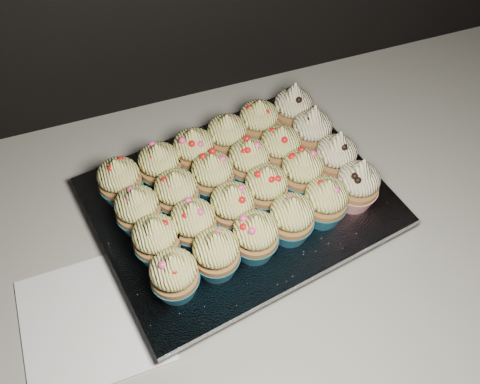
# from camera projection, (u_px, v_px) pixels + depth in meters

# --- Properties ---
(cabinet) EXTENTS (2.40, 0.60, 0.86)m
(cabinet) POSITION_uv_depth(u_px,v_px,m) (263.00, 336.00, 1.19)
(cabinet) COLOR black
(cabinet) RESTS_ON ground
(worktop) EXTENTS (2.44, 0.64, 0.04)m
(worktop) POSITION_uv_depth(u_px,v_px,m) (273.00, 223.00, 0.83)
(worktop) COLOR beige
(worktop) RESTS_ON cabinet
(napkin) EXTENTS (0.19, 0.19, 0.00)m
(napkin) POSITION_uv_depth(u_px,v_px,m) (93.00, 320.00, 0.71)
(napkin) COLOR white
(napkin) RESTS_ON worktop
(baking_tray) EXTENTS (0.42, 0.35, 0.02)m
(baking_tray) POSITION_uv_depth(u_px,v_px,m) (240.00, 208.00, 0.81)
(baking_tray) COLOR black
(baking_tray) RESTS_ON worktop
(foil_lining) EXTENTS (0.46, 0.39, 0.01)m
(foil_lining) POSITION_uv_depth(u_px,v_px,m) (240.00, 201.00, 0.79)
(foil_lining) COLOR silver
(foil_lining) RESTS_ON baking_tray
(cupcake_0) EXTENTS (0.06, 0.06, 0.08)m
(cupcake_0) POSITION_uv_depth(u_px,v_px,m) (174.00, 275.00, 0.67)
(cupcake_0) COLOR #195D77
(cupcake_0) RESTS_ON foil_lining
(cupcake_1) EXTENTS (0.06, 0.06, 0.08)m
(cupcake_1) POSITION_uv_depth(u_px,v_px,m) (216.00, 254.00, 0.69)
(cupcake_1) COLOR #195D77
(cupcake_1) RESTS_ON foil_lining
(cupcake_2) EXTENTS (0.06, 0.06, 0.08)m
(cupcake_2) POSITION_uv_depth(u_px,v_px,m) (255.00, 236.00, 0.70)
(cupcake_2) COLOR #195D77
(cupcake_2) RESTS_ON foil_lining
(cupcake_3) EXTENTS (0.06, 0.06, 0.08)m
(cupcake_3) POSITION_uv_depth(u_px,v_px,m) (291.00, 218.00, 0.72)
(cupcake_3) COLOR #195D77
(cupcake_3) RESTS_ON foil_lining
(cupcake_4) EXTENTS (0.06, 0.06, 0.08)m
(cupcake_4) POSITION_uv_depth(u_px,v_px,m) (325.00, 201.00, 0.74)
(cupcake_4) COLOR #195D77
(cupcake_4) RESTS_ON foil_lining
(cupcake_5) EXTENTS (0.06, 0.06, 0.10)m
(cupcake_5) POSITION_uv_depth(u_px,v_px,m) (357.00, 184.00, 0.75)
(cupcake_5) COLOR red
(cupcake_5) RESTS_ON foil_lining
(cupcake_6) EXTENTS (0.06, 0.06, 0.08)m
(cupcake_6) POSITION_uv_depth(u_px,v_px,m) (156.00, 240.00, 0.70)
(cupcake_6) COLOR #195D77
(cupcake_6) RESTS_ON foil_lining
(cupcake_7) EXTENTS (0.06, 0.06, 0.08)m
(cupcake_7) POSITION_uv_depth(u_px,v_px,m) (194.00, 224.00, 0.72)
(cupcake_7) COLOR #195D77
(cupcake_7) RESTS_ON foil_lining
(cupcake_8) EXTENTS (0.06, 0.06, 0.08)m
(cupcake_8) POSITION_uv_depth(u_px,v_px,m) (232.00, 207.00, 0.73)
(cupcake_8) COLOR #195D77
(cupcake_8) RESTS_ON foil_lining
(cupcake_9) EXTENTS (0.06, 0.06, 0.08)m
(cupcake_9) POSITION_uv_depth(u_px,v_px,m) (266.00, 188.00, 0.75)
(cupcake_9) COLOR #195D77
(cupcake_9) RESTS_ON foil_lining
(cupcake_10) EXTENTS (0.06, 0.06, 0.08)m
(cupcake_10) POSITION_uv_depth(u_px,v_px,m) (302.00, 172.00, 0.77)
(cupcake_10) COLOR #195D77
(cupcake_10) RESTS_ON foil_lining
(cupcake_11) EXTENTS (0.06, 0.06, 0.10)m
(cupcake_11) POSITION_uv_depth(u_px,v_px,m) (336.00, 157.00, 0.78)
(cupcake_11) COLOR red
(cupcake_11) RESTS_ON foil_lining
(cupcake_12) EXTENTS (0.06, 0.06, 0.08)m
(cupcake_12) POSITION_uv_depth(u_px,v_px,m) (138.00, 210.00, 0.73)
(cupcake_12) COLOR #195D77
(cupcake_12) RESTS_ON foil_lining
(cupcake_13) EXTENTS (0.06, 0.06, 0.08)m
(cupcake_13) POSITION_uv_depth(u_px,v_px,m) (177.00, 193.00, 0.75)
(cupcake_13) COLOR #195D77
(cupcake_13) RESTS_ON foil_lining
(cupcake_14) EXTENTS (0.06, 0.06, 0.08)m
(cupcake_14) POSITION_uv_depth(u_px,v_px,m) (213.00, 176.00, 0.77)
(cupcake_14) COLOR #195D77
(cupcake_14) RESTS_ON foil_lining
(cupcake_15) EXTENTS (0.06, 0.06, 0.08)m
(cupcake_15) POSITION_uv_depth(u_px,v_px,m) (249.00, 162.00, 0.78)
(cupcake_15) COLOR #195D77
(cupcake_15) RESTS_ON foil_lining
(cupcake_16) EXTENTS (0.06, 0.06, 0.08)m
(cupcake_16) POSITION_uv_depth(u_px,v_px,m) (280.00, 148.00, 0.80)
(cupcake_16) COLOR #195D77
(cupcake_16) RESTS_ON foil_lining
(cupcake_17) EXTENTS (0.06, 0.06, 0.10)m
(cupcake_17) POSITION_uv_depth(u_px,v_px,m) (312.00, 131.00, 0.82)
(cupcake_17) COLOR red
(cupcake_17) RESTS_ON foil_lining
(cupcake_18) EXTENTS (0.06, 0.06, 0.08)m
(cupcake_18) POSITION_uv_depth(u_px,v_px,m) (120.00, 181.00, 0.76)
(cupcake_18) COLOR #195D77
(cupcake_18) RESTS_ON foil_lining
(cupcake_19) EXTENTS (0.06, 0.06, 0.08)m
(cupcake_19) POSITION_uv_depth(u_px,v_px,m) (160.00, 166.00, 0.78)
(cupcake_19) COLOR #195D77
(cupcake_19) RESTS_ON foil_lining
(cupcake_20) EXTENTS (0.06, 0.06, 0.08)m
(cupcake_20) POSITION_uv_depth(u_px,v_px,m) (194.00, 151.00, 0.79)
(cupcake_20) COLOR #195D77
(cupcake_20) RESTS_ON foil_lining
(cupcake_21) EXTENTS (0.06, 0.06, 0.08)m
(cupcake_21) POSITION_uv_depth(u_px,v_px,m) (227.00, 137.00, 0.81)
(cupcake_21) COLOR #195D77
(cupcake_21) RESTS_ON foil_lining
(cupcake_22) EXTENTS (0.06, 0.06, 0.08)m
(cupcake_22) POSITION_uv_depth(u_px,v_px,m) (259.00, 122.00, 0.83)
(cupcake_22) COLOR #195D77
(cupcake_22) RESTS_ON foil_lining
(cupcake_23) EXTENTS (0.06, 0.06, 0.10)m
(cupcake_23) POSITION_uv_depth(u_px,v_px,m) (293.00, 109.00, 0.85)
(cupcake_23) COLOR red
(cupcake_23) RESTS_ON foil_lining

